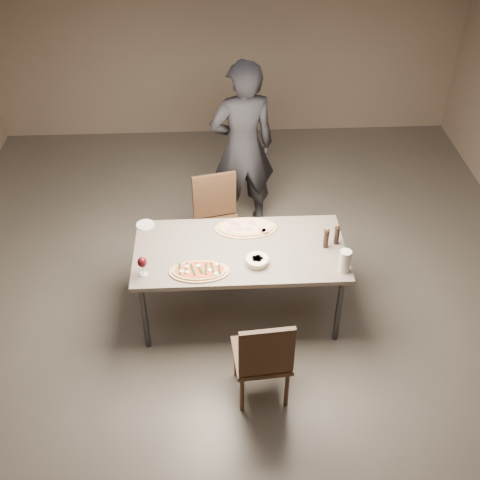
{
  "coord_description": "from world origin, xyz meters",
  "views": [
    {
      "loc": [
        -0.2,
        -3.94,
        3.99
      ],
      "look_at": [
        0.0,
        0.0,
        0.85
      ],
      "focal_mm": 45.0,
      "sensor_mm": 36.0,
      "label": 1
    }
  ],
  "objects_px": {
    "diner": "(243,148)",
    "zucchini_pizza": "(200,271)",
    "dining_table": "(240,254)",
    "chair_near": "(264,356)",
    "bread_basket": "(257,260)",
    "carafe": "(345,261)",
    "pepper_mill_left": "(326,238)",
    "chair_far": "(218,217)",
    "ham_pizza": "(246,228)"
  },
  "relations": [
    {
      "from": "dining_table",
      "to": "bread_basket",
      "type": "xyz_separation_m",
      "value": [
        0.13,
        -0.2,
        0.1
      ]
    },
    {
      "from": "zucchini_pizza",
      "to": "bread_basket",
      "type": "relative_size",
      "value": 2.55
    },
    {
      "from": "chair_far",
      "to": "carafe",
      "type": "bearing_deg",
      "value": 120.15
    },
    {
      "from": "bread_basket",
      "to": "chair_far",
      "type": "height_order",
      "value": "chair_far"
    },
    {
      "from": "zucchini_pizza",
      "to": "carafe",
      "type": "distance_m",
      "value": 1.18
    },
    {
      "from": "dining_table",
      "to": "diner",
      "type": "height_order",
      "value": "diner"
    },
    {
      "from": "pepper_mill_left",
      "to": "carafe",
      "type": "xyz_separation_m",
      "value": [
        0.1,
        -0.31,
        0.01
      ]
    },
    {
      "from": "bread_basket",
      "to": "carafe",
      "type": "relative_size",
      "value": 0.97
    },
    {
      "from": "bread_basket",
      "to": "pepper_mill_left",
      "type": "xyz_separation_m",
      "value": [
        0.6,
        0.2,
        0.05
      ]
    },
    {
      "from": "chair_far",
      "to": "diner",
      "type": "xyz_separation_m",
      "value": [
        0.27,
        0.62,
        0.4
      ]
    },
    {
      "from": "zucchini_pizza",
      "to": "diner",
      "type": "xyz_separation_m",
      "value": [
        0.44,
        1.67,
        0.16
      ]
    },
    {
      "from": "dining_table",
      "to": "zucchini_pizza",
      "type": "relative_size",
      "value": 3.65
    },
    {
      "from": "pepper_mill_left",
      "to": "diner",
      "type": "height_order",
      "value": "diner"
    },
    {
      "from": "pepper_mill_left",
      "to": "carafe",
      "type": "distance_m",
      "value": 0.32
    },
    {
      "from": "dining_table",
      "to": "ham_pizza",
      "type": "height_order",
      "value": "ham_pizza"
    },
    {
      "from": "carafe",
      "to": "diner",
      "type": "relative_size",
      "value": 0.11
    },
    {
      "from": "pepper_mill_left",
      "to": "carafe",
      "type": "relative_size",
      "value": 0.98
    },
    {
      "from": "pepper_mill_left",
      "to": "carafe",
      "type": "bearing_deg",
      "value": -71.9
    },
    {
      "from": "zucchini_pizza",
      "to": "chair_near",
      "type": "bearing_deg",
      "value": -38.68
    },
    {
      "from": "chair_near",
      "to": "ham_pizza",
      "type": "bearing_deg",
      "value": 87.79
    },
    {
      "from": "pepper_mill_left",
      "to": "chair_near",
      "type": "distance_m",
      "value": 1.19
    },
    {
      "from": "chair_near",
      "to": "chair_far",
      "type": "relative_size",
      "value": 0.96
    },
    {
      "from": "pepper_mill_left",
      "to": "zucchini_pizza",
      "type": "bearing_deg",
      "value": -165.6
    },
    {
      "from": "zucchini_pizza",
      "to": "chair_near",
      "type": "distance_m",
      "value": 0.88
    },
    {
      "from": "carafe",
      "to": "diner",
      "type": "bearing_deg",
      "value": 113.27
    },
    {
      "from": "chair_far",
      "to": "chair_near",
      "type": "bearing_deg",
      "value": 87.18
    },
    {
      "from": "bread_basket",
      "to": "diner",
      "type": "height_order",
      "value": "diner"
    },
    {
      "from": "dining_table",
      "to": "chair_near",
      "type": "relative_size",
      "value": 2.0
    },
    {
      "from": "zucchini_pizza",
      "to": "bread_basket",
      "type": "distance_m",
      "value": 0.48
    },
    {
      "from": "carafe",
      "to": "zucchini_pizza",
      "type": "bearing_deg",
      "value": 178.38
    },
    {
      "from": "dining_table",
      "to": "chair_far",
      "type": "xyz_separation_m",
      "value": [
        -0.18,
        0.77,
        -0.16
      ]
    },
    {
      "from": "carafe",
      "to": "ham_pizza",
      "type": "bearing_deg",
      "value": 142.18
    },
    {
      "from": "chair_near",
      "to": "dining_table",
      "type": "bearing_deg",
      "value": 92.45
    },
    {
      "from": "dining_table",
      "to": "pepper_mill_left",
      "type": "height_order",
      "value": "pepper_mill_left"
    },
    {
      "from": "zucchini_pizza",
      "to": "carafe",
      "type": "relative_size",
      "value": 2.49
    },
    {
      "from": "pepper_mill_left",
      "to": "bread_basket",
      "type": "bearing_deg",
      "value": -161.73
    },
    {
      "from": "diner",
      "to": "chair_far",
      "type": "bearing_deg",
      "value": 53.66
    },
    {
      "from": "chair_far",
      "to": "bread_basket",
      "type": "bearing_deg",
      "value": 94.95
    },
    {
      "from": "dining_table",
      "to": "carafe",
      "type": "distance_m",
      "value": 0.9
    },
    {
      "from": "zucchini_pizza",
      "to": "bread_basket",
      "type": "height_order",
      "value": "bread_basket"
    },
    {
      "from": "diner",
      "to": "zucchini_pizza",
      "type": "bearing_deg",
      "value": 62.85
    },
    {
      "from": "bread_basket",
      "to": "pepper_mill_left",
      "type": "bearing_deg",
      "value": 18.27
    },
    {
      "from": "ham_pizza",
      "to": "pepper_mill_left",
      "type": "relative_size",
      "value": 2.84
    },
    {
      "from": "pepper_mill_left",
      "to": "diner",
      "type": "xyz_separation_m",
      "value": [
        -0.63,
        1.4,
        0.09
      ]
    },
    {
      "from": "carafe",
      "to": "diner",
      "type": "height_order",
      "value": "diner"
    },
    {
      "from": "chair_near",
      "to": "chair_far",
      "type": "xyz_separation_m",
      "value": [
        -0.31,
        1.75,
        0.02
      ]
    },
    {
      "from": "carafe",
      "to": "diner",
      "type": "distance_m",
      "value": 1.86
    },
    {
      "from": "zucchini_pizza",
      "to": "ham_pizza",
      "type": "bearing_deg",
      "value": 71.12
    },
    {
      "from": "carafe",
      "to": "chair_near",
      "type": "height_order",
      "value": "carafe"
    },
    {
      "from": "pepper_mill_left",
      "to": "chair_far",
      "type": "relative_size",
      "value": 0.21
    }
  ]
}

